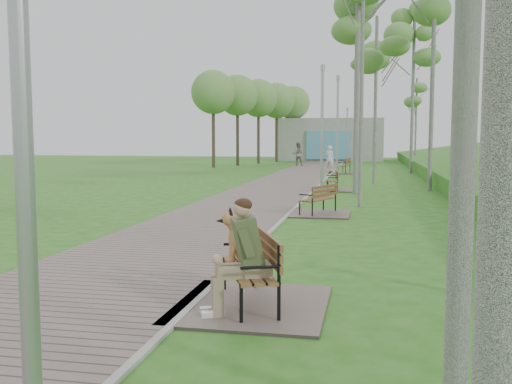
% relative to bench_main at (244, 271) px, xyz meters
% --- Properties ---
extents(walkway, '(3.50, 67.00, 0.04)m').
position_rel_bench_main_xyz_m(walkway, '(-2.41, 18.87, -0.46)').
color(walkway, '#73635D').
rests_on(walkway, ground).
extents(kerb, '(0.10, 67.00, 0.05)m').
position_rel_bench_main_xyz_m(kerb, '(-0.66, 18.87, -0.46)').
color(kerb, '#999993').
rests_on(kerb, ground).
extents(building_north, '(10.00, 5.20, 4.00)m').
position_rel_bench_main_xyz_m(building_north, '(-2.16, 48.34, 1.51)').
color(building_north, '#9E9E99').
rests_on(building_north, ground).
extents(bench_main, '(1.95, 2.17, 1.70)m').
position_rel_bench_main_xyz_m(bench_main, '(0.00, 0.00, 0.00)').
color(bench_main, '#73635D').
rests_on(bench_main, ground).
extents(bench_second, '(1.75, 1.94, 1.07)m').
position_rel_bench_main_xyz_m(bench_second, '(0.15, 9.26, -0.28)').
color(bench_second, '#73635D').
rests_on(bench_second, ground).
extents(bench_third, '(1.64, 1.82, 1.00)m').
position_rel_bench_main_xyz_m(bench_third, '(0.07, 16.89, -0.30)').
color(bench_third, '#73635D').
rests_on(bench_third, ground).
extents(bench_far, '(1.92, 2.13, 1.18)m').
position_rel_bench_main_xyz_m(bench_far, '(0.07, 28.44, -0.26)').
color(bench_far, '#73635D').
rests_on(bench_far, ground).
extents(lamp_post_near, '(0.19, 0.19, 4.84)m').
position_rel_bench_main_xyz_m(lamp_post_near, '(-0.35, -4.22, 1.78)').
color(lamp_post_near, '#A0A3A8').
rests_on(lamp_post_near, ground).
extents(lamp_post_second, '(0.19, 0.19, 5.03)m').
position_rel_bench_main_xyz_m(lamp_post_second, '(-0.26, 15.38, 1.87)').
color(lamp_post_second, '#A0A3A8').
rests_on(lamp_post_second, ground).
extents(lamp_post_third, '(0.22, 0.22, 5.81)m').
position_rel_bench_main_xyz_m(lamp_post_third, '(-0.28, 26.64, 2.23)').
color(lamp_post_third, '#A0A3A8').
rests_on(lamp_post_third, ground).
extents(lamp_post_far, '(0.18, 0.18, 4.72)m').
position_rel_bench_main_xyz_m(lamp_post_far, '(-0.33, 42.31, 1.73)').
color(lamp_post_far, '#A0A3A8').
rests_on(lamp_post_far, ground).
extents(pedestrian_near, '(0.72, 0.61, 1.68)m').
position_rel_bench_main_xyz_m(pedestrian_near, '(-0.96, 30.48, 0.36)').
color(pedestrian_near, white).
rests_on(pedestrian_near, ground).
extents(pedestrian_far, '(0.97, 0.80, 1.85)m').
position_rel_bench_main_xyz_m(pedestrian_far, '(-3.86, 36.85, 0.44)').
color(pedestrian_far, gray).
rests_on(pedestrian_far, ground).
extents(birch_mid_c, '(2.90, 2.90, 9.04)m').
position_rel_bench_main_xyz_m(birch_mid_c, '(1.06, 15.54, 6.62)').
color(birch_mid_c, silver).
rests_on(birch_mid_c, ground).
extents(birch_far_b, '(2.24, 2.24, 8.16)m').
position_rel_bench_main_xyz_m(birch_far_b, '(1.81, 20.56, 5.93)').
color(birch_far_b, silver).
rests_on(birch_far_b, ground).
extents(birch_far_c, '(2.70, 2.70, 10.64)m').
position_rel_bench_main_xyz_m(birch_far_c, '(4.10, 29.16, 7.88)').
color(birch_far_c, silver).
rests_on(birch_far_c, ground).
extents(birch_distant_b, '(2.24, 2.24, 6.99)m').
position_rel_bench_main_xyz_m(birch_distant_b, '(5.03, 38.36, 5.00)').
color(birch_distant_b, silver).
rests_on(birch_distant_b, ground).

